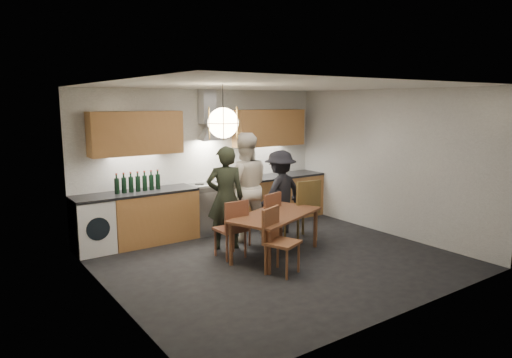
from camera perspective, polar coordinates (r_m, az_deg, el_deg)
ground at (r=7.08m, az=2.71°, el=-9.97°), size 5.00×5.00×0.00m
room_shell at (r=6.70m, az=2.83°, el=3.91°), size 5.02×4.52×2.61m
counter_run at (r=8.53m, az=-5.19°, el=-3.45°), size 5.00×0.62×0.90m
range_stove at (r=8.51m, az=-5.31°, el=-3.53°), size 0.90×0.60×0.92m
wall_fixtures at (r=8.41m, az=-5.88°, el=6.17°), size 4.30×0.54×1.10m
pendant_lamp at (r=6.03m, az=-4.13°, el=7.00°), size 0.43×0.43×0.70m
dining_table at (r=7.06m, az=2.48°, el=-4.97°), size 1.77×1.33×0.67m
chair_back_left at (r=6.96m, az=-2.88°, el=-5.79°), size 0.42×0.42×0.91m
chair_back_mid at (r=7.53m, az=1.47°, el=-4.61°), size 0.50×0.50×0.91m
chair_back_right at (r=7.87m, az=6.05°, el=-3.38°), size 0.52×0.52×1.07m
chair_front at (r=6.40m, az=2.64°, el=-7.14°), size 0.54×0.54×0.92m
person_left at (r=7.39m, az=-3.85°, el=-2.36°), size 0.72×0.61×1.68m
person_mid at (r=7.81m, az=-1.48°, el=-1.01°), size 1.11×1.01×1.86m
person_right at (r=8.25m, az=3.04°, el=-1.67°), size 1.06×0.72×1.52m
mixing_bowl at (r=8.88m, az=-0.36°, el=0.35°), size 0.44×0.44×0.08m
stock_pot at (r=9.28m, az=3.28°, el=0.88°), size 0.24×0.24×0.13m
wine_bottles at (r=7.82m, az=-14.55°, el=-0.31°), size 0.79×0.08×0.33m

